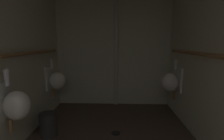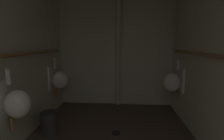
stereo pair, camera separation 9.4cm
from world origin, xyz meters
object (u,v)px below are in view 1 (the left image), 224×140
object	(u,v)px
urinal_left_far	(56,80)
urinal_right_mid	(171,81)
urinal_left_mid	(15,104)
standpipe_back_wall	(116,51)
floor_drain	(116,133)
waste_bin	(48,124)

from	to	relation	value
urinal_left_far	urinal_right_mid	bearing A→B (deg)	-1.33
urinal_left_far	urinal_right_mid	distance (m)	2.14
urinal_left_mid	standpipe_back_wall	distance (m)	2.15
floor_drain	urinal_right_mid	bearing A→B (deg)	33.04
standpipe_back_wall	urinal_right_mid	bearing A→B (deg)	-27.13
urinal_left_far	standpipe_back_wall	bearing A→B (deg)	22.58
waste_bin	urinal_left_far	bearing A→B (deg)	100.24
urinal_right_mid	floor_drain	distance (m)	1.37
urinal_right_mid	floor_drain	bearing A→B (deg)	-146.96
urinal_left_far	waste_bin	xyz separation A→B (m)	(0.14, -0.79, -0.49)
urinal_right_mid	standpipe_back_wall	size ratio (longest dim) A/B	0.32
urinal_left_far	waste_bin	bearing A→B (deg)	-79.76
waste_bin	urinal_left_mid	bearing A→B (deg)	-106.35
urinal_right_mid	standpipe_back_wall	world-z (taller)	standpipe_back_wall
waste_bin	standpipe_back_wall	bearing A→B (deg)	52.00
floor_drain	waste_bin	size ratio (longest dim) A/B	0.40
floor_drain	waste_bin	distance (m)	1.02
urinal_left_mid	urinal_left_far	distance (m)	1.28
standpipe_back_wall	waste_bin	bearing A→B (deg)	-128.00
urinal_right_mid	waste_bin	bearing A→B (deg)	-159.63
urinal_left_far	waste_bin	distance (m)	0.94
urinal_left_mid	floor_drain	xyz separation A→B (m)	(1.14, 0.58, -0.66)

